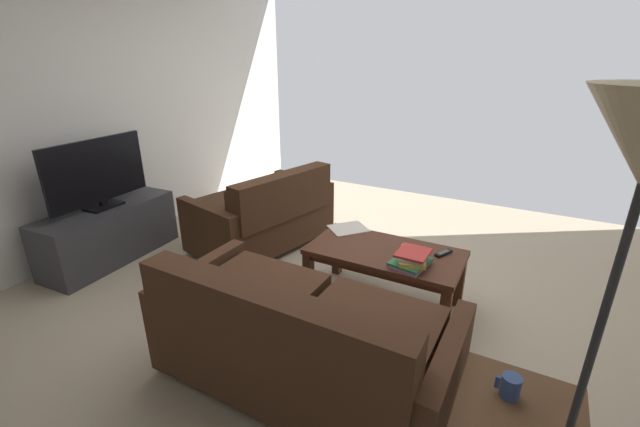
{
  "coord_description": "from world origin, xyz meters",
  "views": [
    {
      "loc": [
        -1.29,
        2.67,
        1.88
      ],
      "look_at": [
        0.05,
        0.2,
        0.78
      ],
      "focal_mm": 22.93,
      "sensor_mm": 36.0,
      "label": 1
    }
  ],
  "objects_px": {
    "sofa_main": "(299,339)",
    "tv_stand": "(109,233)",
    "end_table": "(517,422)",
    "tv_remote": "(443,253)",
    "flat_tv": "(97,173)",
    "coffee_mug": "(510,386)",
    "loose_magazine": "(348,228)",
    "loveseat_near": "(264,213)",
    "book_stack": "(412,259)",
    "coffee_table": "(385,258)"
  },
  "relations": [
    {
      "from": "end_table",
      "to": "loose_magazine",
      "type": "distance_m",
      "value": 2.05
    },
    {
      "from": "end_table",
      "to": "loose_magazine",
      "type": "bearing_deg",
      "value": -45.0
    },
    {
      "from": "coffee_table",
      "to": "flat_tv",
      "type": "bearing_deg",
      "value": 11.71
    },
    {
      "from": "loveseat_near",
      "to": "flat_tv",
      "type": "relative_size",
      "value": 1.52
    },
    {
      "from": "sofa_main",
      "to": "end_table",
      "type": "height_order",
      "value": "sofa_main"
    },
    {
      "from": "end_table",
      "to": "coffee_table",
      "type": "bearing_deg",
      "value": -49.77
    },
    {
      "from": "sofa_main",
      "to": "loose_magazine",
      "type": "xyz_separation_m",
      "value": [
        0.31,
        -1.34,
        0.12
      ]
    },
    {
      "from": "coffee_table",
      "to": "tv_stand",
      "type": "xyz_separation_m",
      "value": [
        2.6,
        0.54,
        -0.13
      ]
    },
    {
      "from": "coffee_table",
      "to": "flat_tv",
      "type": "distance_m",
      "value": 2.69
    },
    {
      "from": "loveseat_near",
      "to": "coffee_table",
      "type": "distance_m",
      "value": 1.51
    },
    {
      "from": "sofa_main",
      "to": "tv_stand",
      "type": "relative_size",
      "value": 1.33
    },
    {
      "from": "loose_magazine",
      "to": "flat_tv",
      "type": "bearing_deg",
      "value": 60.11
    },
    {
      "from": "end_table",
      "to": "sofa_main",
      "type": "bearing_deg",
      "value": -5.83
    },
    {
      "from": "coffee_table",
      "to": "loose_magazine",
      "type": "xyz_separation_m",
      "value": [
        0.42,
        -0.24,
        0.07
      ]
    },
    {
      "from": "loveseat_near",
      "to": "loose_magazine",
      "type": "bearing_deg",
      "value": 170.11
    },
    {
      "from": "coffee_table",
      "to": "book_stack",
      "type": "relative_size",
      "value": 3.66
    },
    {
      "from": "tv_stand",
      "to": "book_stack",
      "type": "relative_size",
      "value": 4.12
    },
    {
      "from": "loveseat_near",
      "to": "book_stack",
      "type": "distance_m",
      "value": 1.8
    },
    {
      "from": "tv_stand",
      "to": "flat_tv",
      "type": "xyz_separation_m",
      "value": [
        -0.0,
        0.0,
        0.6
      ]
    },
    {
      "from": "sofa_main",
      "to": "tv_stand",
      "type": "bearing_deg",
      "value": -12.73
    },
    {
      "from": "sofa_main",
      "to": "tv_stand",
      "type": "distance_m",
      "value": 2.55
    },
    {
      "from": "loveseat_near",
      "to": "book_stack",
      "type": "xyz_separation_m",
      "value": [
        -1.7,
        0.56,
        0.17
      ]
    },
    {
      "from": "coffee_mug",
      "to": "book_stack",
      "type": "distance_m",
      "value": 1.26
    },
    {
      "from": "end_table",
      "to": "book_stack",
      "type": "xyz_separation_m",
      "value": [
        0.78,
        -1.07,
        0.08
      ]
    },
    {
      "from": "book_stack",
      "to": "coffee_table",
      "type": "bearing_deg",
      "value": -30.82
    },
    {
      "from": "end_table",
      "to": "tv_remote",
      "type": "height_order",
      "value": "end_table"
    },
    {
      "from": "tv_stand",
      "to": "coffee_mug",
      "type": "xyz_separation_m",
      "value": [
        -3.57,
        0.64,
        0.31
      ]
    },
    {
      "from": "coffee_table",
      "to": "loose_magazine",
      "type": "bearing_deg",
      "value": -29.2
    },
    {
      "from": "sofa_main",
      "to": "coffee_table",
      "type": "xyz_separation_m",
      "value": [
        -0.11,
        -1.1,
        0.04
      ]
    },
    {
      "from": "loveseat_near",
      "to": "loose_magazine",
      "type": "distance_m",
      "value": 1.05
    },
    {
      "from": "coffee_mug",
      "to": "tv_stand",
      "type": "bearing_deg",
      "value": -10.11
    },
    {
      "from": "end_table",
      "to": "loose_magazine",
      "type": "height_order",
      "value": "end_table"
    },
    {
      "from": "coffee_mug",
      "to": "loose_magazine",
      "type": "distance_m",
      "value": 1.99
    },
    {
      "from": "sofa_main",
      "to": "tv_stand",
      "type": "xyz_separation_m",
      "value": [
        2.48,
        -0.56,
        -0.09
      ]
    },
    {
      "from": "flat_tv",
      "to": "loose_magazine",
      "type": "distance_m",
      "value": 2.34
    },
    {
      "from": "flat_tv",
      "to": "coffee_mug",
      "type": "bearing_deg",
      "value": 169.9
    },
    {
      "from": "loose_magazine",
      "to": "end_table",
      "type": "bearing_deg",
      "value": 175.47
    },
    {
      "from": "tv_stand",
      "to": "coffee_mug",
      "type": "distance_m",
      "value": 3.64
    },
    {
      "from": "flat_tv",
      "to": "end_table",
      "type": "bearing_deg",
      "value": 169.43
    },
    {
      "from": "loveseat_near",
      "to": "coffee_table",
      "type": "relative_size",
      "value": 1.31
    },
    {
      "from": "coffee_table",
      "to": "tv_remote",
      "type": "height_order",
      "value": "tv_remote"
    },
    {
      "from": "end_table",
      "to": "tv_remote",
      "type": "distance_m",
      "value": 1.49
    },
    {
      "from": "tv_stand",
      "to": "coffee_table",
      "type": "bearing_deg",
      "value": -168.32
    },
    {
      "from": "coffee_table",
      "to": "tv_stand",
      "type": "bearing_deg",
      "value": 11.68
    },
    {
      "from": "coffee_table",
      "to": "coffee_mug",
      "type": "distance_m",
      "value": 1.54
    },
    {
      "from": "coffee_mug",
      "to": "loose_magazine",
      "type": "height_order",
      "value": "coffee_mug"
    },
    {
      "from": "coffee_mug",
      "to": "tv_remote",
      "type": "xyz_separation_m",
      "value": [
        0.57,
        -1.32,
        -0.1
      ]
    },
    {
      "from": "sofa_main",
      "to": "coffee_table",
      "type": "distance_m",
      "value": 1.11
    },
    {
      "from": "sofa_main",
      "to": "coffee_mug",
      "type": "relative_size",
      "value": 17.08
    },
    {
      "from": "coffee_table",
      "to": "coffee_mug",
      "type": "xyz_separation_m",
      "value": [
        -0.98,
        1.18,
        0.18
      ]
    }
  ]
}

